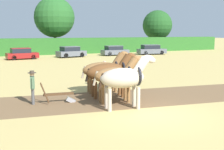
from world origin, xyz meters
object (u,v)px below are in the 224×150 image
object	(u,v)px
draft_horse_lead_right	(117,76)
parked_car_center_right	(115,51)
plow	(61,96)
parked_car_center_left	(22,54)
draft_horse_lead_left	(125,78)
draft_horse_trail_left	(110,72)
farmer_beside_team	(105,72)
tree_center	(54,17)
draft_horse_trail_right	(104,69)
parked_car_right	(151,50)
farmer_at_plow	(32,85)
parked_car_center	(71,52)
tree_center_right	(157,25)

from	to	relation	value
draft_horse_lead_right	parked_car_center_right	world-z (taller)	draft_horse_lead_right
draft_horse_lead_right	plow	world-z (taller)	draft_horse_lead_right
draft_horse_lead_right	parked_car_center_left	world-z (taller)	draft_horse_lead_right
draft_horse_lead_left	parked_car_center_right	world-z (taller)	draft_horse_lead_left
draft_horse_lead_left	draft_horse_trail_left	bearing A→B (deg)	90.06
draft_horse_lead_right	farmer_beside_team	size ratio (longest dim) A/B	1.60
tree_center	parked_car_center_left	xyz separation A→B (m)	(-6.54, -10.16, -5.14)
tree_center	draft_horse_trail_right	xyz separation A→B (m)	(-4.44, -32.55, -4.52)
draft_horse_lead_right	parked_car_center_left	size ratio (longest dim) A/B	0.67
plow	parked_car_right	size ratio (longest dim) A/B	0.38
draft_horse_lead_right	farmer_beside_team	xyz separation A→B (m)	(0.88, 3.69, -0.35)
draft_horse_lead_right	plow	xyz separation A→B (m)	(-2.54, 0.96, -1.01)
plow	farmer_at_plow	bearing A→B (deg)	173.61
parked_car_center_right	parked_car_center	bearing A→B (deg)	-177.07
tree_center	parked_car_center	size ratio (longest dim) A/B	2.22
draft_horse_lead_left	draft_horse_trail_right	world-z (taller)	draft_horse_lead_left
plow	draft_horse_trail_right	bearing A→B (deg)	34.73
draft_horse_lead_left	parked_car_right	distance (m)	31.43
draft_horse_lead_right	farmer_at_plow	xyz separation A→B (m)	(-3.84, 1.28, -0.39)
parked_car_center_right	parked_car_right	xyz separation A→B (m)	(5.90, -0.67, 0.03)
draft_horse_trail_left	parked_car_center	size ratio (longest dim) A/B	0.71
tree_center	parked_car_right	bearing A→B (deg)	-38.74
tree_center	tree_center_right	xyz separation A→B (m)	(21.12, 1.46, -1.04)
parked_car_center_left	parked_car_right	bearing A→B (deg)	-6.28
draft_horse_trail_left	tree_center_right	bearing A→B (deg)	61.47
draft_horse_lead_right	farmer_at_plow	world-z (taller)	draft_horse_lead_right
draft_horse_lead_left	draft_horse_lead_right	xyz separation A→B (m)	(0.16, 1.21, -0.08)
draft_horse_lead_left	plow	world-z (taller)	draft_horse_lead_left
plow	parked_car_center_left	world-z (taller)	parked_car_center_left
farmer_beside_team	parked_car_center_right	distance (m)	24.27
draft_horse_lead_left	parked_car_right	world-z (taller)	draft_horse_lead_left
tree_center	draft_horse_lead_right	bearing A→B (deg)	-97.77
parked_car_center_right	tree_center	bearing A→B (deg)	125.06
plow	draft_horse_trail_left	bearing A→B (deg)	13.05
plow	parked_car_center_right	xyz separation A→B (m)	(14.01, 24.57, 0.37)
farmer_at_plow	parked_car_center_left	xyz separation A→B (m)	(2.07, 23.53, -0.25)
draft_horse_lead_right	farmer_beside_team	distance (m)	3.81
draft_horse_trail_right	parked_car_center_left	distance (m)	22.49
parked_car_right	tree_center_right	bearing A→B (deg)	62.16
tree_center	parked_car_center_right	xyz separation A→B (m)	(6.70, -9.44, -5.14)
parked_car_center_left	parked_car_center	xyz separation A→B (m)	(6.49, 0.34, 0.03)
draft_horse_lead_right	parked_car_center	size ratio (longest dim) A/B	0.65
tree_center	draft_horse_lead_right	world-z (taller)	tree_center
tree_center	parked_car_center_right	distance (m)	12.67
farmer_at_plow	farmer_beside_team	bearing A→B (deg)	33.89
farmer_beside_team	parked_car_right	bearing A→B (deg)	19.52
draft_horse_trail_right	farmer_at_plow	xyz separation A→B (m)	(-4.17, -1.14, -0.38)
farmer_at_plow	parked_car_right	xyz separation A→B (m)	(21.22, 23.58, -0.21)
draft_horse_lead_left	parked_car_center_left	world-z (taller)	draft_horse_lead_left
draft_horse_trail_right	parked_car_right	xyz separation A→B (m)	(17.05, 22.43, -0.59)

